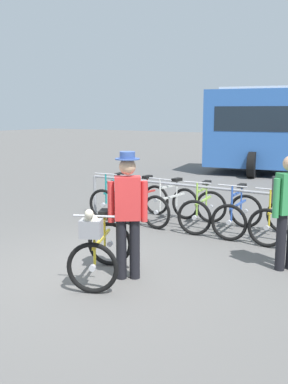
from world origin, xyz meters
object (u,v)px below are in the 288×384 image
Objects in this scene: racked_bike_white at (171,206)px; person_with_featured_bike at (128,210)px; racked_bike_yellow at (276,219)px; featured_bicycle at (100,247)px; pedestrian_with_backpack at (288,205)px; racked_bike_blue at (238,215)px; racked_bike_red at (142,202)px; racked_bike_lime at (203,210)px; racked_bike_teal at (115,199)px.

person_with_featured_bike reaches higher than racked_bike_white.
racked_bike_yellow is 0.88× the size of featured_bicycle.
racked_bike_white is 0.70× the size of pedestrian_with_backpack.
pedestrian_with_backpack reaches higher than racked_bike_blue.
racked_bike_red is 0.99× the size of racked_bike_blue.
racked_bike_blue is (2.10, 0.01, 0.00)m from racked_bike_red.
pedestrian_with_backpack reaches higher than racked_bike_lime.
racked_bike_teal is at bearing -179.72° from racked_bike_yellow.
racked_bike_teal is 0.93× the size of featured_bicycle.
racked_bike_lime is 0.70m from racked_bike_blue.
racked_bike_lime is 0.67× the size of person_with_featured_bike.
racked_bike_teal is 1.40m from racked_bike_white.
racked_bike_red is 0.65× the size of person_with_featured_bike.
racked_bike_yellow is at bearing 111.44° from pedestrian_with_backpack.
person_with_featured_bike reaches higher than racked_bike_red.
racked_bike_white is 2.10m from racked_bike_yellow.
racked_bike_blue is at bearing 0.28° from racked_bike_lime.
racked_bike_white is 1.40m from racked_bike_blue.
racked_bike_lime is at bearing 90.42° from featured_bicycle.
racked_bike_teal is 1.06× the size of racked_bike_yellow.
racked_bike_red is at bearing 0.28° from racked_bike_teal.
racked_bike_red and racked_bike_blue have the same top height.
pedestrian_with_backpack is at bearing -68.56° from racked_bike_yellow.
racked_bike_white is at bearing -179.72° from racked_bike_yellow.
racked_bike_red is 0.98× the size of racked_bike_white.
person_with_featured_bike is at bearing -60.13° from racked_bike_red.
racked_bike_teal and racked_bike_white have the same top height.
racked_bike_red is 3.39m from person_with_featured_bike.
person_with_featured_bike is at bearing -84.78° from racked_bike_lime.
racked_bike_lime is 1.05× the size of racked_bike_yellow.
person_with_featured_bike is (0.27, -2.91, 0.58)m from racked_bike_lime.
racked_bike_blue is 1.95m from pedestrian_with_backpack.
person_with_featured_bike is at bearing -71.60° from racked_bike_white.
racked_bike_red is at bearing -179.72° from racked_bike_yellow.
racked_bike_white is at bearing 0.28° from racked_bike_red.
person_with_featured_bike is at bearing -137.94° from pedestrian_with_backpack.
person_with_featured_bike is 2.27m from pedestrian_with_backpack.
pedestrian_with_backpack is (4.05, -1.38, 0.57)m from racked_bike_teal.
racked_bike_yellow is at bearing 68.73° from person_with_featured_bike.
person_with_featured_bike is (1.67, -2.90, 0.58)m from racked_bike_red.
racked_bike_red and racked_bike_lime have the same top height.
pedestrian_with_backpack is (1.68, 1.52, -0.01)m from person_with_featured_bike.
racked_bike_white is 1.04× the size of racked_bike_yellow.
pedestrian_with_backpack reaches higher than racked_bike_white.
featured_bicycle is at bearing -56.46° from racked_bike_teal.
racked_bike_yellow is (2.10, 0.01, -0.00)m from racked_bike_white.
featured_bicycle is at bearing -113.14° from racked_bike_yellow.
featured_bicycle is 0.77× the size of pedestrian_with_backpack.
featured_bicycle is 0.73× the size of person_with_featured_bike.
featured_bicycle reaches higher than racked_bike_yellow.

